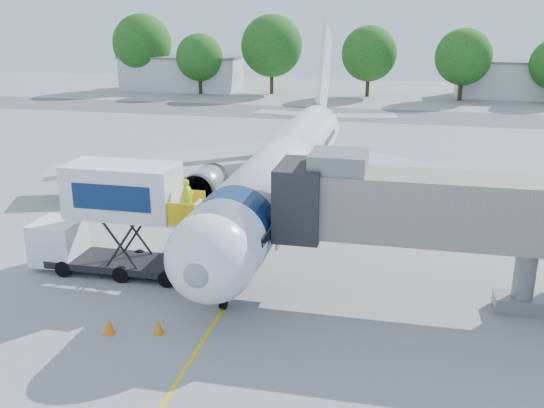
% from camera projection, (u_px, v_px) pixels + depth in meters
% --- Properties ---
extents(ground, '(160.00, 160.00, 0.00)m').
position_uv_depth(ground, '(271.00, 233.00, 35.08)').
color(ground, '#969694').
rests_on(ground, ground).
extents(guidance_line, '(0.15, 70.00, 0.01)m').
position_uv_depth(guidance_line, '(271.00, 233.00, 35.08)').
color(guidance_line, yellow).
rests_on(guidance_line, ground).
extents(taxiway_strip, '(120.00, 10.00, 0.01)m').
position_uv_depth(taxiway_strip, '(346.00, 114.00, 74.08)').
color(taxiway_strip, '#59595B').
rests_on(taxiway_strip, ground).
extents(aircraft, '(34.17, 37.73, 11.35)m').
position_uv_depth(aircraft, '(286.00, 166.00, 38.00)').
color(aircraft, white).
rests_on(aircraft, ground).
extents(jet_bridge, '(13.90, 3.20, 6.60)m').
position_uv_depth(jet_bridge, '(420.00, 208.00, 25.59)').
color(jet_bridge, gray).
rests_on(jet_bridge, ground).
extents(catering_hiloader, '(8.50, 2.44, 5.50)m').
position_uv_depth(catering_hiloader, '(112.00, 219.00, 29.02)').
color(catering_hiloader, black).
rests_on(catering_hiloader, ground).
extents(ground_tug, '(3.62, 2.41, 1.33)m').
position_uv_depth(ground_tug, '(178.00, 404.00, 18.80)').
color(ground_tug, white).
rests_on(ground_tug, ground).
extents(safety_cone_a, '(0.38, 0.38, 0.61)m').
position_uv_depth(safety_cone_a, '(159.00, 327.00, 24.13)').
color(safety_cone_a, orange).
rests_on(safety_cone_a, ground).
extents(safety_cone_b, '(0.44, 0.44, 0.71)m').
position_uv_depth(safety_cone_b, '(109.00, 326.00, 24.12)').
color(safety_cone_b, orange).
rests_on(safety_cone_b, ground).
extents(outbuilding_left, '(18.40, 8.40, 5.30)m').
position_uv_depth(outbuilding_left, '(182.00, 73.00, 95.77)').
color(outbuilding_left, silver).
rests_on(outbuilding_left, ground).
extents(outbuilding_right, '(16.40, 7.40, 5.30)m').
position_uv_depth(outbuilding_right, '(514.00, 79.00, 87.27)').
color(outbuilding_right, silver).
rests_on(outbuilding_right, ground).
extents(tree_a, '(9.17, 9.17, 11.69)m').
position_uv_depth(tree_a, '(142.00, 44.00, 94.69)').
color(tree_a, '#382314').
rests_on(tree_a, ground).
extents(tree_b, '(6.99, 6.99, 8.91)m').
position_uv_depth(tree_b, '(199.00, 57.00, 90.28)').
color(tree_b, '#382314').
rests_on(tree_b, ground).
extents(tree_c, '(9.12, 9.12, 11.63)m').
position_uv_depth(tree_c, '(272.00, 46.00, 89.84)').
color(tree_c, '#382314').
rests_on(tree_c, ground).
extents(tree_d, '(7.95, 7.95, 10.14)m').
position_uv_depth(tree_d, '(369.00, 54.00, 87.24)').
color(tree_d, '#382314').
rests_on(tree_d, ground).
extents(tree_e, '(7.76, 7.76, 9.90)m').
position_uv_depth(tree_e, '(463.00, 57.00, 83.45)').
color(tree_e, '#382314').
rests_on(tree_e, ground).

